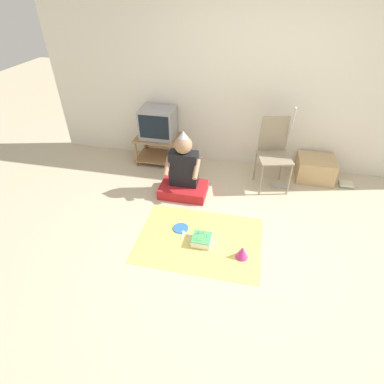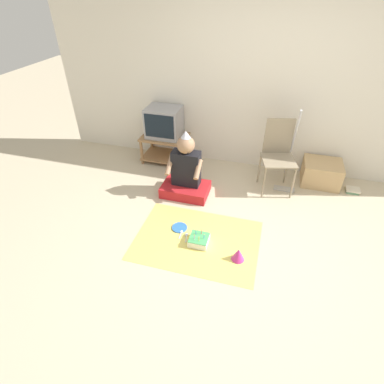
# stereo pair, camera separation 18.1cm
# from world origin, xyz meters

# --- Properties ---
(ground_plane) EXTENTS (16.00, 16.00, 0.00)m
(ground_plane) POSITION_xyz_m (0.00, 0.00, 0.00)
(ground_plane) COLOR beige
(wall_back) EXTENTS (6.40, 0.06, 2.55)m
(wall_back) POSITION_xyz_m (0.00, 1.97, 1.27)
(wall_back) COLOR silver
(wall_back) RESTS_ON ground_plane
(tv_stand) EXTENTS (0.69, 0.47, 0.42)m
(tv_stand) POSITION_xyz_m (-1.49, 1.70, 0.25)
(tv_stand) COLOR #997047
(tv_stand) RESTS_ON ground_plane
(tv) EXTENTS (0.50, 0.41, 0.44)m
(tv) POSITION_xyz_m (-1.49, 1.71, 0.64)
(tv) COLOR #99999E
(tv) RESTS_ON tv_stand
(folding_chair) EXTENTS (0.51, 0.50, 0.96)m
(folding_chair) POSITION_xyz_m (0.21, 1.41, 0.55)
(folding_chair) COLOR gray
(folding_chair) RESTS_ON ground_plane
(cardboard_box_stack) EXTENTS (0.51, 0.45, 0.33)m
(cardboard_box_stack) POSITION_xyz_m (0.85, 1.69, 0.16)
(cardboard_box_stack) COLOR tan
(cardboard_box_stack) RESTS_ON ground_plane
(dust_mop) EXTENTS (0.28, 0.48, 1.15)m
(dust_mop) POSITION_xyz_m (0.38, 1.48, 0.33)
(dust_mop) COLOR #B2ADA3
(dust_mop) RESTS_ON ground_plane
(book_pile) EXTENTS (0.18, 0.14, 0.05)m
(book_pile) POSITION_xyz_m (1.28, 1.57, 0.03)
(book_pile) COLOR #60936B
(book_pile) RESTS_ON ground_plane
(person_seated) EXTENTS (0.62, 0.42, 0.91)m
(person_seated) POSITION_xyz_m (-0.92, 0.93, 0.30)
(person_seated) COLOR red
(person_seated) RESTS_ON ground_plane
(party_cloth) EXTENTS (1.38, 1.00, 0.01)m
(party_cloth) POSITION_xyz_m (-0.53, 0.09, 0.00)
(party_cloth) COLOR #EAD666
(party_cloth) RESTS_ON ground_plane
(birthday_cake) EXTENTS (0.21, 0.21, 0.15)m
(birthday_cake) POSITION_xyz_m (-0.50, 0.05, 0.05)
(birthday_cake) COLOR white
(birthday_cake) RESTS_ON party_cloth
(party_hat_blue) EXTENTS (0.14, 0.14, 0.14)m
(party_hat_blue) POSITION_xyz_m (-0.05, -0.07, 0.08)
(party_hat_blue) COLOR #CC338C
(party_hat_blue) RESTS_ON party_cloth
(paper_plate) EXTENTS (0.18, 0.18, 0.01)m
(paper_plate) POSITION_xyz_m (-0.78, 0.22, 0.01)
(paper_plate) COLOR blue
(paper_plate) RESTS_ON party_cloth
(plastic_spoon_near) EXTENTS (0.04, 0.15, 0.01)m
(plastic_spoon_near) POSITION_xyz_m (-0.74, 0.14, 0.01)
(plastic_spoon_near) COLOR white
(plastic_spoon_near) RESTS_ON party_cloth
(plastic_spoon_far) EXTENTS (0.05, 0.14, 0.01)m
(plastic_spoon_far) POSITION_xyz_m (-0.67, 0.11, 0.01)
(plastic_spoon_far) COLOR white
(plastic_spoon_far) RESTS_ON party_cloth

